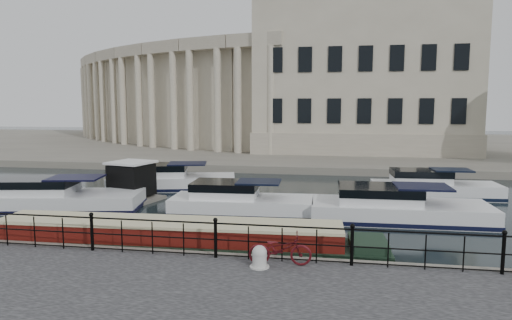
{
  "coord_description": "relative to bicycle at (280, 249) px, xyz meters",
  "views": [
    {
      "loc": [
        3.43,
        -15.09,
        5.12
      ],
      "look_at": [
        0.5,
        2.0,
        3.0
      ],
      "focal_mm": 32.0,
      "sensor_mm": 36.0,
      "label": 1
    }
  ],
  "objects": [
    {
      "name": "railing",
      "position": [
        -1.98,
        0.32,
        0.18
      ],
      "size": [
        24.14,
        0.14,
        1.22
      ],
      "color": "black",
      "rests_on": "near_quay"
    },
    {
      "name": "mooring_bollard",
      "position": [
        -0.55,
        -0.28,
        -0.18
      ],
      "size": [
        0.56,
        0.56,
        0.63
      ],
      "color": "#BCBCB7",
      "rests_on": "near_quay"
    },
    {
      "name": "ground_plane",
      "position": [
        -1.98,
        2.57,
        -1.02
      ],
      "size": [
        160.0,
        160.0,
        0.0
      ],
      "primitive_type": "plane",
      "color": "black",
      "rests_on": "ground"
    },
    {
      "name": "narrowboat",
      "position": [
        -4.07,
        1.85,
        -0.66
      ],
      "size": [
        14.8,
        2.57,
        1.54
      ],
      "rotation": [
        0.0,
        0.0,
        0.04
      ],
      "color": "black",
      "rests_on": "ground_plane"
    },
    {
      "name": "harbour_hut",
      "position": [
        -9.18,
        10.07,
        -0.07
      ],
      "size": [
        3.29,
        2.96,
        2.17
      ],
      "rotation": [
        0.0,
        0.0,
        -0.25
      ],
      "color": "#6B665B",
      "rests_on": "ground_plane"
    },
    {
      "name": "cabin_cruisers",
      "position": [
        -3.02,
        9.92,
        -0.66
      ],
      "size": [
        26.79,
        10.42,
        1.99
      ],
      "color": "silver",
      "rests_on": "ground_plane"
    },
    {
      "name": "civic_building",
      "position": [
        -2.98,
        37.27,
        6.01
      ],
      "size": [
        53.55,
        31.84,
        16.85
      ],
      "color": "#ADA38C",
      "rests_on": "far_bank"
    },
    {
      "name": "bicycle",
      "position": [
        0.0,
        0.0,
        0.0
      ],
      "size": [
        1.85,
        0.81,
        0.95
      ],
      "primitive_type": "imported",
      "rotation": [
        0.0,
        0.0,
        1.67
      ],
      "color": "#4B0D13",
      "rests_on": "near_quay"
    },
    {
      "name": "far_bank",
      "position": [
        -1.98,
        41.57,
        -0.75
      ],
      "size": [
        120.0,
        42.0,
        0.55
      ],
      "primitive_type": "cube",
      "color": "#6B665B",
      "rests_on": "ground_plane"
    }
  ]
}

